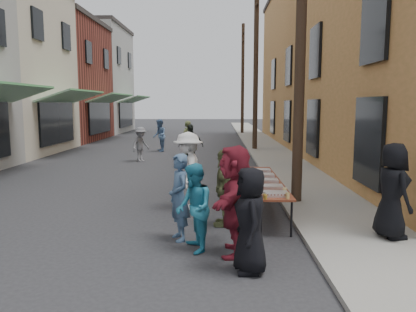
{
  "coord_description": "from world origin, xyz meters",
  "views": [
    {
      "loc": [
        2.33,
        -7.09,
        2.54
      ],
      "look_at": [
        2.08,
        2.45,
        1.3
      ],
      "focal_mm": 35.0,
      "sensor_mm": 36.0,
      "label": 1
    }
  ],
  "objects_px": {
    "utility_pole_near": "(301,21)",
    "utility_pole_mid": "(256,66)",
    "catering_tray_sausage": "(275,194)",
    "guest_front_a": "(250,220)",
    "utility_pole_far": "(243,80)",
    "guest_front_c": "(194,208)",
    "serving_table": "(265,182)",
    "server": "(392,191)"
  },
  "relations": [
    {
      "from": "utility_pole_near",
      "to": "utility_pole_mid",
      "type": "height_order",
      "value": "same"
    },
    {
      "from": "utility_pole_near",
      "to": "catering_tray_sausage",
      "type": "height_order",
      "value": "utility_pole_near"
    },
    {
      "from": "utility_pole_near",
      "to": "guest_front_a",
      "type": "xyz_separation_m",
      "value": [
        -1.49,
        -4.19,
        -3.7
      ]
    },
    {
      "from": "utility_pole_mid",
      "to": "utility_pole_far",
      "type": "bearing_deg",
      "value": 90.0
    },
    {
      "from": "utility_pole_near",
      "to": "guest_front_c",
      "type": "distance_m",
      "value": 5.56
    },
    {
      "from": "guest_front_a",
      "to": "utility_pole_mid",
      "type": "bearing_deg",
      "value": 168.15
    },
    {
      "from": "serving_table",
      "to": "server",
      "type": "height_order",
      "value": "server"
    },
    {
      "from": "catering_tray_sausage",
      "to": "guest_front_c",
      "type": "distance_m",
      "value": 1.84
    },
    {
      "from": "guest_front_c",
      "to": "server",
      "type": "relative_size",
      "value": 0.88
    },
    {
      "from": "guest_front_a",
      "to": "guest_front_c",
      "type": "xyz_separation_m",
      "value": [
        -0.9,
        0.84,
        -0.04
      ]
    },
    {
      "from": "utility_pole_near",
      "to": "serving_table",
      "type": "xyz_separation_m",
      "value": [
        -0.87,
        -0.67,
        -3.79
      ]
    },
    {
      "from": "catering_tray_sausage",
      "to": "guest_front_a",
      "type": "bearing_deg",
      "value": -108.46
    },
    {
      "from": "utility_pole_far",
      "to": "server",
      "type": "distance_m",
      "value": 27.07
    },
    {
      "from": "serving_table",
      "to": "server",
      "type": "bearing_deg",
      "value": -46.31
    },
    {
      "from": "utility_pole_near",
      "to": "guest_front_a",
      "type": "distance_m",
      "value": 5.78
    },
    {
      "from": "utility_pole_far",
      "to": "serving_table",
      "type": "xyz_separation_m",
      "value": [
        -0.87,
        -24.67,
        -3.79
      ]
    },
    {
      "from": "guest_front_a",
      "to": "guest_front_c",
      "type": "bearing_deg",
      "value": -139.58
    },
    {
      "from": "utility_pole_far",
      "to": "serving_table",
      "type": "distance_m",
      "value": 24.97
    },
    {
      "from": "utility_pole_far",
      "to": "server",
      "type": "height_order",
      "value": "utility_pole_far"
    },
    {
      "from": "guest_front_c",
      "to": "guest_front_a",
      "type": "bearing_deg",
      "value": 31.46
    },
    {
      "from": "utility_pole_mid",
      "to": "guest_front_a",
      "type": "bearing_deg",
      "value": -95.26
    },
    {
      "from": "guest_front_c",
      "to": "server",
      "type": "bearing_deg",
      "value": 83.08
    },
    {
      "from": "utility_pole_near",
      "to": "catering_tray_sausage",
      "type": "relative_size",
      "value": 18.0
    },
    {
      "from": "utility_pole_far",
      "to": "guest_front_c",
      "type": "height_order",
      "value": "utility_pole_far"
    },
    {
      "from": "guest_front_a",
      "to": "catering_tray_sausage",
      "type": "bearing_deg",
      "value": 154.95
    },
    {
      "from": "utility_pole_mid",
      "to": "serving_table",
      "type": "height_order",
      "value": "utility_pole_mid"
    },
    {
      "from": "utility_pole_mid",
      "to": "server",
      "type": "height_order",
      "value": "utility_pole_mid"
    },
    {
      "from": "guest_front_c",
      "to": "utility_pole_near",
      "type": "bearing_deg",
      "value": 128.97
    },
    {
      "from": "utility_pole_far",
      "to": "guest_front_c",
      "type": "xyz_separation_m",
      "value": [
        -2.39,
        -27.35,
        -3.73
      ]
    },
    {
      "from": "guest_front_c",
      "to": "catering_tray_sausage",
      "type": "bearing_deg",
      "value": 108.62
    },
    {
      "from": "utility_pole_mid",
      "to": "guest_front_c",
      "type": "height_order",
      "value": "utility_pole_mid"
    },
    {
      "from": "catering_tray_sausage",
      "to": "utility_pole_mid",
      "type": "bearing_deg",
      "value": 86.54
    },
    {
      "from": "utility_pole_far",
      "to": "utility_pole_near",
      "type": "bearing_deg",
      "value": -90.0
    },
    {
      "from": "serving_table",
      "to": "guest_front_c",
      "type": "xyz_separation_m",
      "value": [
        -1.52,
        -2.68,
        0.05
      ]
    },
    {
      "from": "catering_tray_sausage",
      "to": "serving_table",
      "type": "bearing_deg",
      "value": 90.0
    },
    {
      "from": "guest_front_a",
      "to": "server",
      "type": "distance_m",
      "value": 3.01
    },
    {
      "from": "serving_table",
      "to": "server",
      "type": "relative_size",
      "value": 2.29
    },
    {
      "from": "utility_pole_far",
      "to": "guest_front_a",
      "type": "xyz_separation_m",
      "value": [
        -1.49,
        -28.19,
        -3.7
      ]
    },
    {
      "from": "catering_tray_sausage",
      "to": "guest_front_a",
      "type": "xyz_separation_m",
      "value": [
        -0.62,
        -1.87,
        0.01
      ]
    },
    {
      "from": "utility_pole_far",
      "to": "serving_table",
      "type": "bearing_deg",
      "value": -92.01
    },
    {
      "from": "serving_table",
      "to": "catering_tray_sausage",
      "type": "height_order",
      "value": "catering_tray_sausage"
    },
    {
      "from": "server",
      "to": "guest_front_c",
      "type": "bearing_deg",
      "value": 87.51
    }
  ]
}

